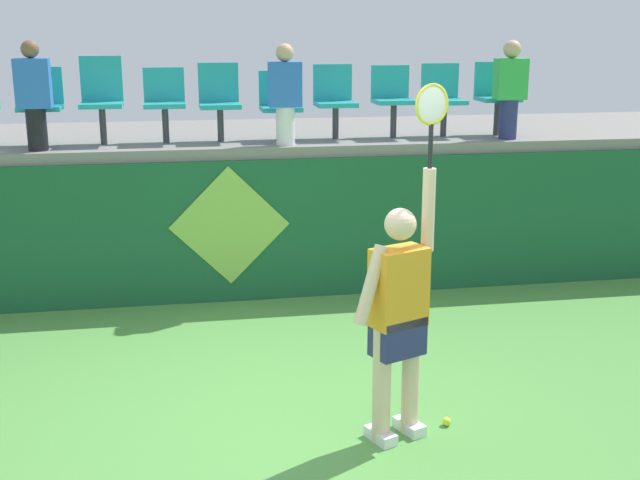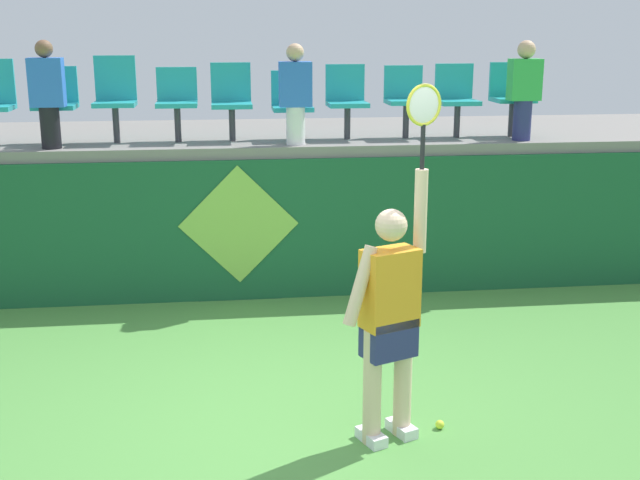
% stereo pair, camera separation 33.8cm
% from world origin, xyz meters
% --- Properties ---
extents(ground_plane, '(40.00, 40.00, 0.00)m').
position_xyz_m(ground_plane, '(0.00, 0.00, 0.00)').
color(ground_plane, '#519342').
extents(court_back_wall, '(12.02, 0.20, 1.52)m').
position_xyz_m(court_back_wall, '(0.00, 3.07, 0.76)').
color(court_back_wall, '#195633').
rests_on(court_back_wall, ground_plane).
extents(spectator_platform, '(12.02, 2.74, 0.12)m').
position_xyz_m(spectator_platform, '(0.00, 4.39, 1.58)').
color(spectator_platform, gray).
rests_on(spectator_platform, court_back_wall).
extents(tennis_player, '(0.71, 0.38, 2.51)m').
position_xyz_m(tennis_player, '(0.65, -0.24, 0.95)').
color(tennis_player, white).
rests_on(tennis_player, ground_plane).
extents(tennis_ball, '(0.07, 0.07, 0.07)m').
position_xyz_m(tennis_ball, '(1.06, -0.15, 0.03)').
color(tennis_ball, '#D1E533').
rests_on(tennis_ball, ground_plane).
extents(stadium_chair_1, '(0.44, 0.42, 0.81)m').
position_xyz_m(stadium_chair_1, '(-2.22, 3.65, 2.10)').
color(stadium_chair_1, '#38383D').
rests_on(stadium_chair_1, spectator_platform).
extents(stadium_chair_2, '(0.44, 0.42, 0.92)m').
position_xyz_m(stadium_chair_2, '(-1.59, 3.66, 2.15)').
color(stadium_chair_2, '#38383D').
rests_on(stadium_chair_2, spectator_platform).
extents(stadium_chair_3, '(0.44, 0.42, 0.80)m').
position_xyz_m(stadium_chair_3, '(-0.93, 3.65, 2.10)').
color(stadium_chair_3, '#38383D').
rests_on(stadium_chair_3, spectator_platform).
extents(stadium_chair_4, '(0.44, 0.42, 0.84)m').
position_xyz_m(stadium_chair_4, '(-0.34, 3.66, 2.11)').
color(stadium_chair_4, '#38383D').
rests_on(stadium_chair_4, spectator_platform).
extents(stadium_chair_5, '(0.44, 0.42, 0.75)m').
position_xyz_m(stadium_chair_5, '(0.32, 3.65, 2.06)').
color(stadium_chair_5, '#38383D').
rests_on(stadium_chair_5, spectator_platform).
extents(stadium_chair_6, '(0.44, 0.42, 0.82)m').
position_xyz_m(stadium_chair_6, '(0.94, 3.66, 2.10)').
color(stadium_chair_6, '#38383D').
rests_on(stadium_chair_6, spectator_platform).
extents(stadium_chair_7, '(0.44, 0.42, 0.80)m').
position_xyz_m(stadium_chair_7, '(1.61, 3.65, 2.10)').
color(stadium_chair_7, '#38383D').
rests_on(stadium_chair_7, spectator_platform).
extents(stadium_chair_8, '(0.44, 0.42, 0.82)m').
position_xyz_m(stadium_chair_8, '(2.20, 3.65, 2.10)').
color(stadium_chair_8, '#38383D').
rests_on(stadium_chair_8, spectator_platform).
extents(stadium_chair_9, '(0.44, 0.42, 0.83)m').
position_xyz_m(stadium_chair_9, '(2.84, 3.65, 2.12)').
color(stadium_chair_9, '#38383D').
rests_on(stadium_chair_9, spectator_platform).
extents(spectator_0, '(0.34, 0.20, 1.10)m').
position_xyz_m(spectator_0, '(-2.22, 3.24, 2.21)').
color(spectator_0, black).
rests_on(spectator_0, spectator_platform).
extents(spectator_1, '(0.34, 0.20, 1.08)m').
position_xyz_m(spectator_1, '(2.84, 3.25, 2.21)').
color(spectator_1, navy).
rests_on(spectator_1, spectator_platform).
extents(spectator_2, '(0.34, 0.20, 1.06)m').
position_xyz_m(spectator_2, '(0.32, 3.22, 2.19)').
color(spectator_2, white).
rests_on(spectator_2, spectator_platform).
extents(wall_signage_mount, '(1.27, 0.01, 1.47)m').
position_xyz_m(wall_signage_mount, '(-0.31, 2.96, 0.00)').
color(wall_signage_mount, '#195633').
rests_on(wall_signage_mount, ground_plane).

